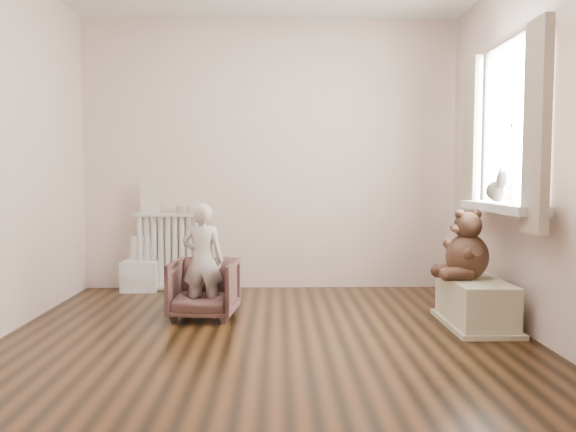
{
  "coord_description": "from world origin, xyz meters",
  "views": [
    {
      "loc": [
        0.07,
        -3.68,
        1.09
      ],
      "look_at": [
        0.15,
        0.45,
        0.8
      ],
      "focal_mm": 35.0,
      "sensor_mm": 36.0,
      "label": 1
    }
  ],
  "objects_px": {
    "armchair": "(204,289)",
    "child": "(203,260)",
    "plush_cat": "(499,189)",
    "teddy_bear": "(468,234)",
    "radiator": "(171,250)",
    "toy_bench": "(476,299)",
    "toy_vanity": "(140,262)"
  },
  "relations": [
    {
      "from": "armchair",
      "to": "child",
      "type": "bearing_deg",
      "value": -84.16
    },
    {
      "from": "plush_cat",
      "to": "teddy_bear",
      "type": "bearing_deg",
      "value": 161.14
    },
    {
      "from": "radiator",
      "to": "teddy_bear",
      "type": "height_order",
      "value": "teddy_bear"
    },
    {
      "from": "radiator",
      "to": "toy_bench",
      "type": "distance_m",
      "value": 2.81
    },
    {
      "from": "child",
      "to": "teddy_bear",
      "type": "relative_size",
      "value": 1.75
    },
    {
      "from": "toy_vanity",
      "to": "toy_bench",
      "type": "xyz_separation_m",
      "value": [
        2.76,
        -1.31,
        -0.08
      ]
    },
    {
      "from": "toy_bench",
      "to": "plush_cat",
      "type": "height_order",
      "value": "plush_cat"
    },
    {
      "from": "teddy_bear",
      "to": "plush_cat",
      "type": "bearing_deg",
      "value": -34.62
    },
    {
      "from": "teddy_bear",
      "to": "toy_vanity",
      "type": "bearing_deg",
      "value": 146.87
    },
    {
      "from": "armchair",
      "to": "teddy_bear",
      "type": "relative_size",
      "value": 1.0
    },
    {
      "from": "toy_vanity",
      "to": "armchair",
      "type": "height_order",
      "value": "toy_vanity"
    },
    {
      "from": "radiator",
      "to": "toy_bench",
      "type": "bearing_deg",
      "value": -28.55
    },
    {
      "from": "child",
      "to": "plush_cat",
      "type": "relative_size",
      "value": 3.1
    },
    {
      "from": "child",
      "to": "teddy_bear",
      "type": "xyz_separation_m",
      "value": [
        1.97,
        -0.16,
        0.21
      ]
    },
    {
      "from": "plush_cat",
      "to": "child",
      "type": "bearing_deg",
      "value": -179.4
    },
    {
      "from": "toy_bench",
      "to": "plush_cat",
      "type": "xyz_separation_m",
      "value": [
        0.14,
        -0.03,
        0.8
      ]
    },
    {
      "from": "radiator",
      "to": "toy_vanity",
      "type": "distance_m",
      "value": 0.32
    },
    {
      "from": "toy_vanity",
      "to": "child",
      "type": "bearing_deg",
      "value": -55.61
    },
    {
      "from": "armchair",
      "to": "teddy_bear",
      "type": "height_order",
      "value": "teddy_bear"
    },
    {
      "from": "toy_bench",
      "to": "plush_cat",
      "type": "bearing_deg",
      "value": -11.8
    },
    {
      "from": "armchair",
      "to": "plush_cat",
      "type": "height_order",
      "value": "plush_cat"
    },
    {
      "from": "radiator",
      "to": "plush_cat",
      "type": "bearing_deg",
      "value": -27.75
    },
    {
      "from": "radiator",
      "to": "toy_vanity",
      "type": "bearing_deg",
      "value": -174.19
    },
    {
      "from": "armchair",
      "to": "child",
      "type": "distance_m",
      "value": 0.23
    },
    {
      "from": "armchair",
      "to": "teddy_bear",
      "type": "bearing_deg",
      "value": -0.32
    },
    {
      "from": "child",
      "to": "teddy_bear",
      "type": "height_order",
      "value": "teddy_bear"
    },
    {
      "from": "radiator",
      "to": "teddy_bear",
      "type": "xyz_separation_m",
      "value": [
        2.42,
        -1.28,
        0.28
      ]
    },
    {
      "from": "radiator",
      "to": "toy_bench",
      "type": "xyz_separation_m",
      "value": [
        2.46,
        -1.34,
        -0.19
      ]
    },
    {
      "from": "toy_vanity",
      "to": "teddy_bear",
      "type": "xyz_separation_m",
      "value": [
        2.71,
        -1.25,
        0.4
      ]
    },
    {
      "from": "toy_vanity",
      "to": "child",
      "type": "xyz_separation_m",
      "value": [
        0.74,
        -1.09,
        0.18
      ]
    },
    {
      "from": "plush_cat",
      "to": "radiator",
      "type": "bearing_deg",
      "value": 159.59
    },
    {
      "from": "radiator",
      "to": "plush_cat",
      "type": "xyz_separation_m",
      "value": [
        2.6,
        -1.37,
        0.61
      ]
    }
  ]
}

